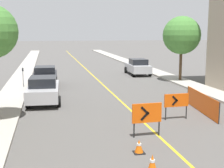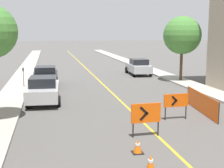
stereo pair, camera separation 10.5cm
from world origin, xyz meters
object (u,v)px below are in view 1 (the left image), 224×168
Objects in this scene: parked_car_curb_near at (43,90)px; arrow_barricade_secondary at (176,101)px; street_tree_right_near at (182,35)px; parked_car_curb_far at (138,67)px; traffic_cone_fifth at (152,163)px; traffic_cone_farthest at (139,146)px; parked_car_curb_mid at (45,76)px; parking_meter_far_curb at (23,73)px; arrow_barricade_primary at (147,114)px.

arrow_barricade_secondary is at bearing -35.77° from parked_car_curb_near.
parked_car_curb_near is 13.28m from street_tree_right_near.
parked_car_curb_near and parked_car_curb_far have the same top height.
parked_car_curb_far is (5.83, 21.15, 0.52)m from traffic_cone_fifth.
street_tree_right_near is at bearing 63.32° from traffic_cone_fifth.
arrow_barricade_secondary reaches higher than traffic_cone_fifth.
parked_car_curb_far reaches higher than traffic_cone_farthest.
parked_car_curb_mid is at bearing -147.78° from parked_car_curb_far.
street_tree_right_near reaches higher than parked_car_curb_far.
parked_car_curb_far is at bearing 27.88° from parking_meter_far_curb.
parked_car_curb_mid is (-6.24, 10.76, -0.11)m from arrow_barricade_secondary.
traffic_cone_fifth is at bearing -91.63° from traffic_cone_farthest.
parked_car_curb_far is at bearing 115.78° from street_tree_right_near.
parked_car_curb_mid is 10.35m from parked_car_curb_far.
parked_car_curb_mid and parked_car_curb_far have the same top height.
parked_car_curb_far is at bearing 73.56° from traffic_cone_farthest.
traffic_cone_farthest is 0.36× the size of arrow_barricade_primary.
parking_meter_far_curb is at bearing 109.16° from traffic_cone_farthest.
parked_car_curb_near is at bearing 110.71° from traffic_cone_farthest.
traffic_cone_fifth is at bearing -69.50° from parked_car_curb_near.
traffic_cone_farthest is 0.39× the size of arrow_barricade_secondary.
street_tree_right_near is (8.14, 14.73, 3.68)m from traffic_cone_farthest.
parked_car_curb_near is at bearing -152.76° from street_tree_right_near.
parking_meter_far_curb is at bearing -159.94° from parked_car_curb_mid.
parked_car_curb_near is 5.38m from parking_meter_far_curb.
parking_meter_far_curb is at bearing -176.66° from street_tree_right_near.
traffic_cone_fifth is 10.89m from parked_car_curb_near.
parking_meter_far_curb reaches higher than parked_car_curb_mid.
arrow_barricade_primary is 0.32× the size of parked_car_curb_near.
parked_car_curb_near reaches higher than arrow_barricade_primary.
parked_car_curb_near is 5.69m from parked_car_curb_mid.
traffic_cone_fifth is 1.14× the size of traffic_cone_farthest.
parking_meter_far_curb is (-7.87, 10.23, 0.25)m from arrow_barricade_secondary.
parked_car_curb_far reaches higher than arrow_barricade_primary.
arrow_barricade_primary is 0.32× the size of parked_car_curb_mid.
street_tree_right_near is (11.37, 0.22, 3.13)m from parked_car_curb_mid.
parked_car_curb_mid is 1.75m from parking_meter_far_curb.
arrow_barricade_primary is 13.52m from parked_car_curb_mid.
traffic_cone_fifth is 0.39× the size of parking_meter_far_curb.
parked_car_curb_mid is (0.11, 5.68, 0.00)m from parked_car_curb_near.
traffic_cone_fifth is 21.94m from parked_car_curb_far.
traffic_cone_fifth is 0.13× the size of parked_car_curb_mid.
street_tree_right_near is at bearing 61.09° from traffic_cone_farthest.
traffic_cone_farthest is at bearing -66.40° from parked_car_curb_near.
parked_car_curb_far is 12.04m from parking_meter_far_curb.
arrow_barricade_secondary is 0.87× the size of parking_meter_far_curb.
traffic_cone_farthest is 20.44m from parked_car_curb_far.
arrow_barricade_secondary is at bearing 60.00° from traffic_cone_fifth.
parked_car_curb_mid reaches higher than traffic_cone_farthest.
arrow_barricade_primary reaches higher than arrow_barricade_secondary.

